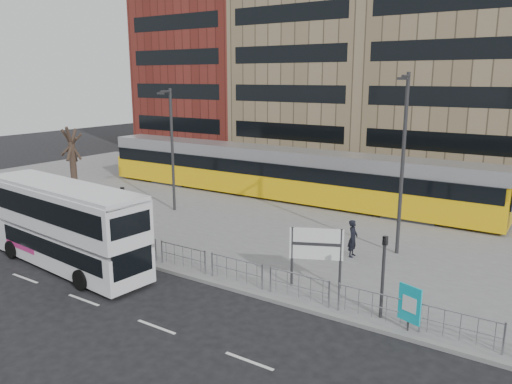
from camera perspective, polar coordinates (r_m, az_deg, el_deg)
The scene contains 16 objects.
ground at distance 22.64m, azimuth -7.79°, elevation -9.72°, with size 120.00×120.00×0.00m, color black.
plaza at distance 32.09m, azimuth 6.41°, elevation -2.68°, with size 64.00×24.00×0.15m, color slate.
kerb at distance 22.64m, azimuth -7.72°, elevation -9.51°, with size 64.00×0.25×0.17m, color gray.
building_row at distance 51.56m, azimuth 20.31°, elevation 16.90°, with size 70.40×18.40×31.20m.
pedestrian_barrier at distance 21.46m, azimuth -2.91°, elevation -8.09°, with size 32.07×0.07×1.10m.
road_markings at distance 19.41m, azimuth -13.48°, elevation -13.99°, with size 62.00×0.12×0.01m, color white.
double_decker_bus at distance 24.70m, azimuth -20.99°, elevation -3.31°, with size 10.03×3.21×3.94m.
tram at distance 36.06m, azimuth 2.62°, elevation 2.18°, with size 30.42×3.15×3.58m.
station_sign at distance 20.71m, azimuth 6.91°, elevation -6.22°, with size 2.05×1.00×2.54m.
ad_panel at distance 18.21m, azimuth 17.14°, elevation -12.19°, with size 0.86×0.35×1.66m.
pedestrian at distance 24.73m, azimuth 11.01°, elevation -5.22°, with size 0.67×0.44×1.83m, color black.
traffic_light_west at distance 26.47m, azimuth -14.94°, elevation -1.83°, with size 0.17×0.21×3.10m.
traffic_light_east at distance 18.50m, azimuth 14.36°, elevation -8.23°, with size 0.21×0.23×3.10m.
lamp_post_west at distance 32.52m, azimuth -9.63°, elevation 5.32°, with size 0.45×1.04×7.88m.
lamp_post_east at distance 24.78m, azimuth 16.41°, elevation 3.70°, with size 0.45×1.04×8.79m.
bare_tree at distance 35.71m, azimuth -20.51°, elevation 7.22°, with size 3.93×3.93×7.28m.
Camera 1 is at (13.91, -15.61, 8.69)m, focal length 35.00 mm.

